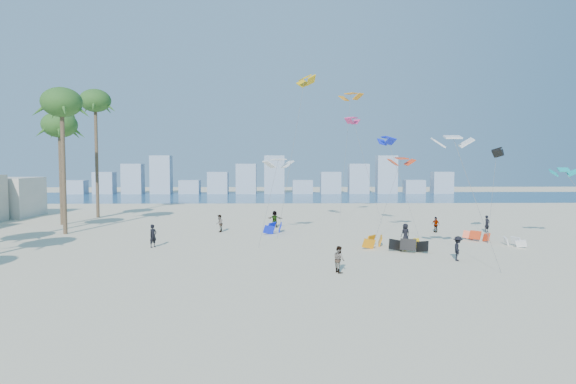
{
  "coord_description": "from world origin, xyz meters",
  "views": [
    {
      "loc": [
        2.15,
        -23.84,
        7.0
      ],
      "look_at": [
        3.0,
        16.0,
        4.5
      ],
      "focal_mm": 30.0,
      "sensor_mm": 36.0,
      "label": 1
    }
  ],
  "objects": [
    {
      "name": "distant_skyline",
      "position": [
        -1.19,
        82.0,
        3.09
      ],
      "size": [
        85.0,
        3.0,
        8.4
      ],
      "color": "#9EADBF",
      "rests_on": "ground"
    },
    {
      "name": "kitesurfer_near",
      "position": [
        -8.07,
        15.41,
        0.95
      ],
      "size": [
        0.76,
        0.83,
        1.9
      ],
      "primitive_type": "imported",
      "rotation": [
        0.0,
        0.0,
        0.98
      ],
      "color": "black",
      "rests_on": "ground"
    },
    {
      "name": "grounded_kites",
      "position": [
        11.52,
        16.51,
        0.44
      ],
      "size": [
        22.5,
        13.26,
        0.96
      ],
      "color": "orange",
      "rests_on": "ground"
    },
    {
      "name": "ground",
      "position": [
        0.0,
        0.0,
        0.0
      ],
      "size": [
        220.0,
        220.0,
        0.0
      ],
      "primitive_type": "plane",
      "color": "beige",
      "rests_on": "ground"
    },
    {
      "name": "ocean",
      "position": [
        0.0,
        72.0,
        0.01
      ],
      "size": [
        220.0,
        220.0,
        0.0
      ],
      "primitive_type": "plane",
      "color": "navy",
      "rests_on": "ground"
    },
    {
      "name": "flying_kites",
      "position": [
        11.8,
        24.26,
        10.68
      ],
      "size": [
        29.36,
        32.35,
        16.03
      ],
      "color": "white",
      "rests_on": "ground"
    },
    {
      "name": "kitesurfer_mid",
      "position": [
        6.02,
        6.15,
        0.85
      ],
      "size": [
        0.88,
        0.99,
        1.69
      ],
      "primitive_type": "imported",
      "rotation": [
        0.0,
        0.0,
        1.91
      ],
      "color": "gray",
      "rests_on": "ground"
    },
    {
      "name": "kitesurfers_far",
      "position": [
        8.65,
        20.46,
        0.86
      ],
      "size": [
        27.33,
        18.91,
        1.79
      ],
      "color": "black",
      "rests_on": "ground"
    }
  ]
}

